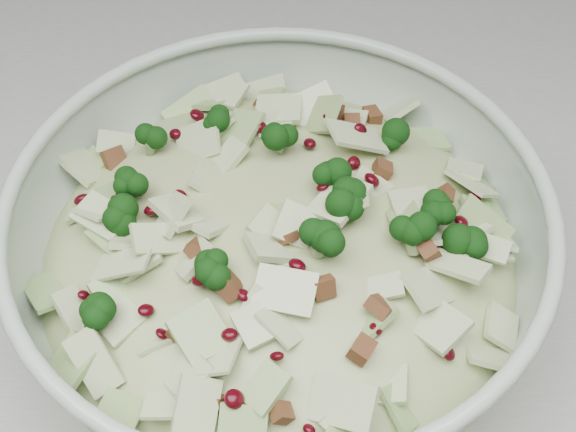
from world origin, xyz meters
name	(u,v)px	position (x,y,z in m)	size (l,w,h in m)	color
mixing_bowl	(279,265)	(0.19, 1.60, 0.97)	(0.32, 0.32, 0.13)	#AABBAD
salad	(279,244)	(0.19, 1.60, 0.99)	(0.38, 0.38, 0.13)	tan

